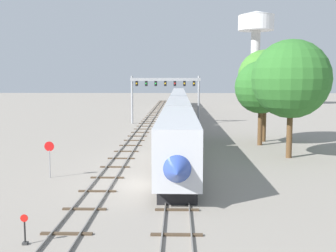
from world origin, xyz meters
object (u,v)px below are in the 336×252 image
signal_gantry (165,88)px  water_tower (256,31)px  trackside_tree_right (265,77)px  switch_stand (25,234)px  stop_sign (49,154)px  trackside_tree_left (261,87)px  passenger_train (178,106)px  trackside_tree_mid (291,79)px

signal_gantry → water_tower: size_ratio=0.45×
trackside_tree_right → water_tower: bearing=80.9°
switch_stand → stop_sign: size_ratio=0.51×
trackside_tree_left → water_tower: bearing=80.5°
passenger_train → signal_gantry: 7.20m
trackside_tree_mid → signal_gantry: bearing=112.7°
trackside_tree_left → signal_gantry: bearing=116.7°
switch_stand → signal_gantry: bearing=84.8°
passenger_train → trackside_tree_mid: (10.92, -37.33, 5.09)m
water_tower → passenger_train: bearing=-117.0°
signal_gantry → trackside_tree_left: size_ratio=1.23×
passenger_train → trackside_tree_left: bearing=-71.9°
water_tower → trackside_tree_left: size_ratio=2.71×
signal_gantry → trackside_tree_right: 24.35m
switch_stand → trackside_tree_mid: size_ratio=0.13×
passenger_train → trackside_tree_mid: 39.23m
passenger_train → signal_gantry: bearing=-110.9°
signal_gantry → trackside_tree_mid: trackside_tree_mid is taller
signal_gantry → stop_sign: size_ratio=4.20×
stop_sign → trackside_tree_right: 29.23m
passenger_train → stop_sign: size_ratio=37.94×
trackside_tree_left → trackside_tree_mid: (1.33, -7.93, 0.96)m
switch_stand → stop_sign: 13.70m
signal_gantry → trackside_tree_left: trackside_tree_left is taller
passenger_train → signal_gantry: size_ratio=9.03×
water_tower → trackside_tree_right: (-11.10, -69.15, -13.22)m
water_tower → switch_stand: (-28.79, -102.31, -20.61)m
switch_stand → trackside_tree_left: 35.12m
passenger_train → switch_stand: size_ratio=74.84×
passenger_train → water_tower: (21.69, 42.65, 18.52)m
trackside_tree_mid → trackside_tree_right: 10.84m
switch_stand → stop_sign: stop_sign is taller
signal_gantry → switch_stand: (-4.85, -53.78, -5.57)m
water_tower → trackside_tree_left: water_tower is taller
signal_gantry → trackside_tree_right: size_ratio=1.07×
trackside_tree_right → trackside_tree_mid: bearing=-88.3°
trackside_tree_mid → stop_sign: bearing=-156.7°
signal_gantry → switch_stand: 54.28m
switch_stand → trackside_tree_right: trackside_tree_right is taller
trackside_tree_mid → trackside_tree_right: size_ratio=1.02×
signal_gantry → trackside_tree_right: trackside_tree_right is taller
stop_sign → trackside_tree_right: trackside_tree_right is taller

